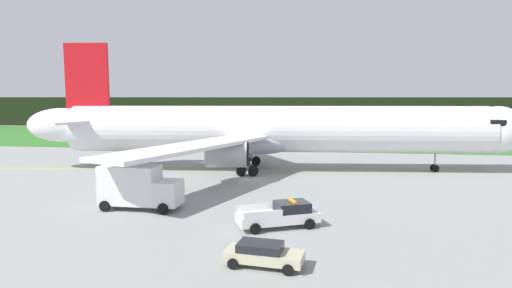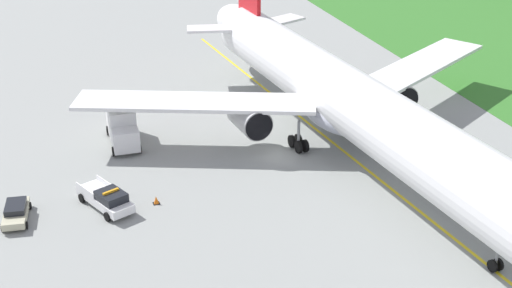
# 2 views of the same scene
# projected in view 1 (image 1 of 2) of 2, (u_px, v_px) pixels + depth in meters

# --- Properties ---
(ground) EXTENTS (320.00, 320.00, 0.00)m
(ground) POSITION_uv_depth(u_px,v_px,m) (251.00, 180.00, 46.05)
(ground) COLOR gray
(grass_verge) EXTENTS (320.00, 48.74, 0.04)m
(grass_verge) POSITION_uv_depth(u_px,v_px,m) (283.00, 137.00, 94.45)
(grass_verge) COLOR #327128
(grass_verge) RESTS_ON ground
(distant_tree_line) EXTENTS (288.00, 4.01, 9.08)m
(distant_tree_line) POSITION_uv_depth(u_px,v_px,m) (291.00, 113.00, 122.71)
(distant_tree_line) COLOR black
(distant_tree_line) RESTS_ON ground
(taxiway_centerline_main) EXTENTS (81.48, 8.08, 0.01)m
(taxiway_centerline_main) POSITION_uv_depth(u_px,v_px,m) (277.00, 170.00, 52.07)
(taxiway_centerline_main) COLOR yellow
(taxiway_centerline_main) RESTS_ON ground
(airliner) EXTENTS (61.95, 46.42, 15.87)m
(airliner) POSITION_uv_depth(u_px,v_px,m) (274.00, 130.00, 51.51)
(airliner) COLOR silver
(airliner) RESTS_ON ground
(ops_pickup_truck) EXTENTS (6.11, 4.17, 1.94)m
(ops_pickup_truck) POSITION_uv_depth(u_px,v_px,m) (281.00, 215.00, 29.38)
(ops_pickup_truck) COLOR white
(ops_pickup_truck) RESTS_ON ground
(catering_truck) EXTENTS (6.67, 2.81, 3.79)m
(catering_truck) POSITION_uv_depth(u_px,v_px,m) (138.00, 186.00, 34.03)
(catering_truck) COLOR silver
(catering_truck) RESTS_ON ground
(staff_car) EXTENTS (4.48, 2.38, 1.30)m
(staff_car) POSITION_uv_depth(u_px,v_px,m) (263.00, 253.00, 22.64)
(staff_car) COLOR #B9B594
(staff_car) RESTS_ON ground
(apron_cone) EXTENTS (0.55, 0.55, 0.69)m
(apron_cone) POSITION_uv_depth(u_px,v_px,m) (291.00, 208.00, 33.21)
(apron_cone) COLOR black
(apron_cone) RESTS_ON ground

